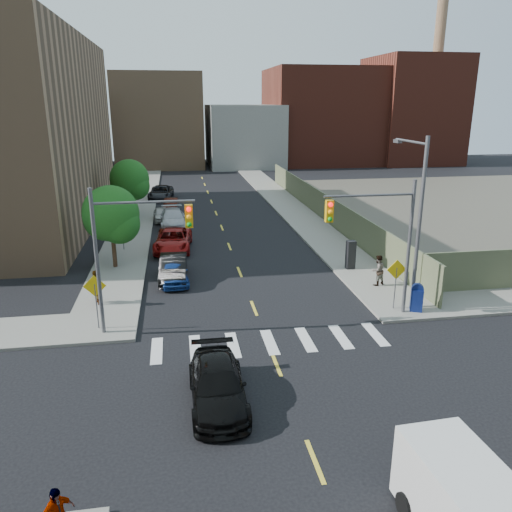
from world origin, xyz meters
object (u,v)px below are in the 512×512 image
object	(u,v)px
parked_car_white	(162,214)
pedestrian_west	(97,287)
parked_car_black	(173,268)
payphone	(351,255)
parked_car_red	(173,240)
mailbox	(417,298)
black_sedan	(217,385)
parked_car_blue	(174,271)
pedestrian_east	(378,270)
parked_car_grey	(161,193)
parked_car_maroon	(171,205)
parked_car_silver	(173,218)

from	to	relation	value
parked_car_white	pedestrian_west	xyz separation A→B (m)	(-2.99, -19.76, 0.47)
parked_car_black	payphone	distance (m)	11.36
parked_car_red	mailbox	distance (m)	18.49
black_sedan	pedestrian_west	bearing A→B (deg)	118.93
parked_car_red	parked_car_white	world-z (taller)	parked_car_red
black_sedan	payphone	world-z (taller)	payphone
parked_car_blue	parked_car_red	world-z (taller)	parked_car_red
parked_car_red	pedestrian_east	distance (m)	15.38
parked_car_blue	parked_car_grey	xyz separation A→B (m)	(-1.30, 27.57, 0.06)
pedestrian_west	pedestrian_east	xyz separation A→B (m)	(15.90, 0.26, -0.02)
mailbox	payphone	world-z (taller)	payphone
pedestrian_east	mailbox	bearing A→B (deg)	77.96
parked_car_maroon	payphone	xyz separation A→B (m)	(11.53, -20.62, 0.45)
black_sedan	mailbox	world-z (taller)	mailbox
parked_car_white	pedestrian_west	distance (m)	19.99
parked_car_black	parked_car_white	size ratio (longest dim) A/B	1.27
parked_car_red	payphone	bearing A→B (deg)	-25.11
parked_car_blue	pedestrian_west	bearing A→B (deg)	-146.52
parked_car_grey	mailbox	size ratio (longest dim) A/B	3.61
parked_car_black	black_sedan	xyz separation A→B (m)	(1.53, -13.60, -0.04)
parked_car_blue	parked_car_silver	size ratio (longest dim) A/B	0.76
parked_car_grey	pedestrian_west	xyz separation A→B (m)	(-2.71, -30.64, 0.34)
parked_car_black	pedestrian_west	world-z (taller)	pedestrian_west
parked_car_blue	parked_car_black	distance (m)	0.48
parked_car_black	parked_car_maroon	bearing A→B (deg)	92.70
parked_car_grey	pedestrian_west	size ratio (longest dim) A/B	2.88
parked_car_red	parked_car_maroon	xyz separation A→B (m)	(-0.17, 14.06, -0.15)
payphone	pedestrian_west	bearing A→B (deg)	-171.51
parked_car_red	parked_car_black	bearing A→B (deg)	-85.09
parked_car_white	parked_car_grey	size ratio (longest dim) A/B	0.67
mailbox	payphone	bearing A→B (deg)	121.94
parked_car_blue	black_sedan	bearing A→B (deg)	-87.32
black_sedan	parked_car_maroon	bearing A→B (deg)	92.93
parked_car_blue	payphone	distance (m)	11.37
parked_car_blue	mailbox	xyz separation A→B (m)	(12.41, -6.76, 0.19)
parked_car_red	parked_car_grey	bearing A→B (deg)	98.52
black_sedan	payphone	xyz separation A→B (m)	(9.82, 13.52, 0.36)
parked_car_silver	black_sedan	world-z (taller)	parked_car_silver
parked_car_silver	parked_car_white	bearing A→B (deg)	109.97
parked_car_white	payphone	distance (m)	20.47
black_sedan	parked_car_white	bearing A→B (deg)	94.96
parked_car_silver	pedestrian_west	distance (m)	17.68
mailbox	pedestrian_east	size ratio (longest dim) A/B	0.82
parked_car_white	pedestrian_east	xyz separation A→B (m)	(12.91, -19.50, 0.45)
parked_car_silver	pedestrian_west	world-z (taller)	pedestrian_west
parked_car_blue	parked_car_maroon	distance (m)	21.01
parked_car_maroon	payphone	distance (m)	23.63
mailbox	parked_car_black	bearing A→B (deg)	173.34
parked_car_black	parked_car_white	xyz separation A→B (m)	(-1.02, 16.22, -0.14)
mailbox	pedestrian_east	xyz separation A→B (m)	(-0.52, 3.95, 0.19)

